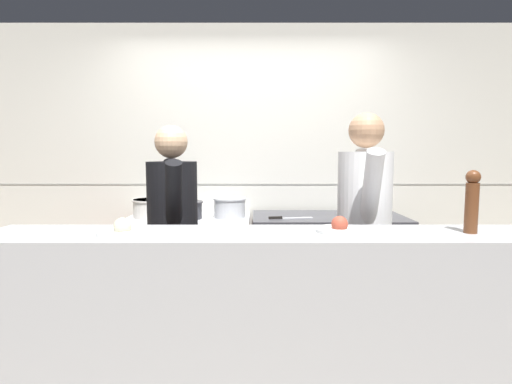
% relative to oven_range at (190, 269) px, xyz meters
% --- Properties ---
extents(wall_back_tiled, '(8.00, 0.06, 2.60)m').
position_rel_oven_range_xyz_m(wall_back_tiled, '(0.53, 0.40, 0.85)').
color(wall_back_tiled, silver).
rests_on(wall_back_tiled, ground_plane).
extents(oven_range, '(1.04, 0.71, 0.90)m').
position_rel_oven_range_xyz_m(oven_range, '(0.00, 0.00, 0.00)').
color(oven_range, maroon).
rests_on(oven_range, ground_plane).
extents(prep_counter, '(1.27, 0.65, 0.91)m').
position_rel_oven_range_xyz_m(prep_counter, '(1.18, -0.00, 0.00)').
color(prep_counter, '#38383D').
rests_on(prep_counter, ground_plane).
extents(pass_counter, '(2.90, 0.45, 1.04)m').
position_rel_oven_range_xyz_m(pass_counter, '(0.66, -1.36, 0.07)').
color(pass_counter, '#B7BABF').
rests_on(pass_counter, ground_plane).
extents(stock_pot, '(0.32, 0.32, 0.15)m').
position_rel_oven_range_xyz_m(stock_pot, '(-0.32, 0.03, 0.53)').
color(stock_pot, beige).
rests_on(stock_pot, oven_range).
extents(sauce_pot, '(0.33, 0.33, 0.14)m').
position_rel_oven_range_xyz_m(sauce_pot, '(-0.03, -0.04, 0.52)').
color(sauce_pot, '#2D2D33').
rests_on(sauce_pot, oven_range).
extents(braising_pot, '(0.28, 0.28, 0.16)m').
position_rel_oven_range_xyz_m(braising_pot, '(0.35, 0.01, 0.54)').
color(braising_pot, '#B7BABF').
rests_on(braising_pot, oven_range).
extents(mixing_bowl_steel, '(0.30, 0.30, 0.10)m').
position_rel_oven_range_xyz_m(mixing_bowl_steel, '(1.48, 0.02, 0.51)').
color(mixing_bowl_steel, '#B7BABF').
rests_on(mixing_bowl_steel, prep_counter).
extents(chefs_knife, '(0.36, 0.09, 0.02)m').
position_rel_oven_range_xyz_m(chefs_knife, '(0.82, -0.14, 0.47)').
color(chefs_knife, '#B7BABF').
rests_on(chefs_knife, prep_counter).
extents(plated_dish_main, '(0.25, 0.25, 0.09)m').
position_rel_oven_range_xyz_m(plated_dish_main, '(-0.08, -1.40, 0.61)').
color(plated_dish_main, white).
rests_on(plated_dish_main, pass_counter).
extents(plated_dish_appetiser, '(0.24, 0.24, 0.08)m').
position_rel_oven_range_xyz_m(plated_dish_appetiser, '(1.00, -1.34, 0.61)').
color(plated_dish_appetiser, white).
rests_on(plated_dish_appetiser, pass_counter).
extents(pepper_mill, '(0.07, 0.07, 0.32)m').
position_rel_oven_range_xyz_m(pepper_mill, '(1.65, -1.36, 0.76)').
color(pepper_mill, brown).
rests_on(pepper_mill, pass_counter).
extents(chef_head_cook, '(0.40, 0.71, 1.62)m').
position_rel_oven_range_xyz_m(chef_head_cook, '(0.02, -0.71, 0.45)').
color(chef_head_cook, black).
rests_on(chef_head_cook, ground_plane).
extents(chef_sous, '(0.38, 0.74, 1.70)m').
position_rel_oven_range_xyz_m(chef_sous, '(1.28, -0.77, 0.49)').
color(chef_sous, black).
rests_on(chef_sous, ground_plane).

